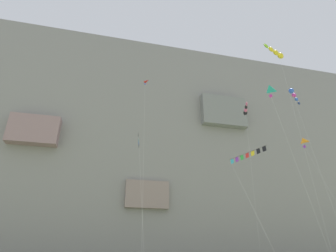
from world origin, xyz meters
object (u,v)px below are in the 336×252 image
(kite_banner_high_right, at_px, (248,157))
(kite_windsock_upper_mid, at_px, (246,110))
(kite_banner_low_center, at_px, (139,148))
(kite_windsock_front_field, at_px, (294,95))
(kite_delta_high_center, at_px, (302,148))
(kite_delta_mid_right, at_px, (269,100))
(kite_windsock_low_right, at_px, (276,53))
(kite_delta_far_left, at_px, (144,95))

(kite_banner_high_right, distance_m, kite_windsock_upper_mid, 26.64)
(kite_banner_low_center, bearing_deg, kite_windsock_upper_mid, 20.23)
(kite_windsock_front_field, bearing_deg, kite_delta_high_center, 53.96)
(kite_delta_high_center, xyz_separation_m, kite_delta_mid_right, (-13.09, -11.12, 1.37))
(kite_banner_high_right, xyz_separation_m, kite_windsock_low_right, (8.97, 2.04, 19.40))
(kite_delta_far_left, xyz_separation_m, kite_banner_low_center, (-0.59, -2.13, -10.23))
(kite_delta_far_left, xyz_separation_m, kite_delta_mid_right, (14.44, -12.64, -6.32))
(kite_delta_high_center, xyz_separation_m, kite_windsock_upper_mid, (-4.94, 7.94, 11.10))
(kite_banner_low_center, xyz_separation_m, kite_windsock_low_right, (21.05, -6.59, 15.98))
(kite_windsock_front_field, relative_size, kite_windsock_low_right, 0.81)
(kite_windsock_upper_mid, xyz_separation_m, kite_windsock_low_right, (-2.14, -15.14, 2.33))
(kite_banner_low_center, bearing_deg, kite_windsock_front_field, -9.93)
(kite_banner_low_center, height_order, kite_windsock_upper_mid, kite_windsock_upper_mid)
(kite_delta_high_center, relative_size, kite_windsock_low_right, 0.58)
(kite_windsock_front_field, relative_size, kite_banner_high_right, 2.00)
(kite_delta_mid_right, bearing_deg, kite_banner_high_right, 147.49)
(kite_delta_high_center, height_order, kite_windsock_upper_mid, kite_windsock_upper_mid)
(kite_windsock_front_field, bearing_deg, kite_delta_mid_right, -146.88)
(kite_windsock_upper_mid, bearing_deg, kite_banner_low_center, -159.77)
(kite_windsock_front_field, xyz_separation_m, kite_banner_high_right, (-12.47, -4.33, -13.22))
(kite_banner_low_center, xyz_separation_m, kite_windsock_upper_mid, (23.18, 8.55, 13.65))
(kite_banner_high_right, bearing_deg, kite_delta_mid_right, -32.51)
(kite_windsock_low_right, bearing_deg, kite_banner_high_right, -167.21)
(kite_windsock_front_field, height_order, kite_delta_far_left, kite_delta_far_left)
(kite_banner_low_center, distance_m, kite_windsock_upper_mid, 28.23)
(kite_banner_high_right, distance_m, kite_delta_far_left, 20.84)
(kite_delta_high_center, xyz_separation_m, kite_banner_low_center, (-28.12, -0.61, -2.55))
(kite_delta_far_left, distance_m, kite_windsock_upper_mid, 23.74)
(kite_banner_high_right, relative_size, kite_banner_low_center, 0.76)
(kite_banner_high_right, bearing_deg, kite_windsock_upper_mid, 57.12)
(kite_windsock_front_field, relative_size, kite_delta_mid_right, 1.29)
(kite_windsock_upper_mid, height_order, kite_windsock_low_right, kite_windsock_low_right)
(kite_banner_high_right, bearing_deg, kite_delta_far_left, 136.89)
(kite_delta_far_left, height_order, kite_windsock_upper_mid, kite_windsock_upper_mid)
(kite_delta_far_left, height_order, kite_banner_low_center, kite_delta_far_left)
(kite_windsock_upper_mid, relative_size, kite_windsock_low_right, 0.93)
(kite_windsock_upper_mid, bearing_deg, kite_windsock_low_right, -98.03)
(kite_banner_low_center, bearing_deg, kite_delta_high_center, 1.23)
(kite_banner_high_right, relative_size, kite_windsock_upper_mid, 0.44)
(kite_delta_far_left, bearing_deg, kite_windsock_low_right, -23.08)
(kite_delta_far_left, relative_size, kite_windsock_upper_mid, 0.96)
(kite_windsock_front_field, xyz_separation_m, kite_banner_low_center, (-24.55, 4.30, -9.80))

